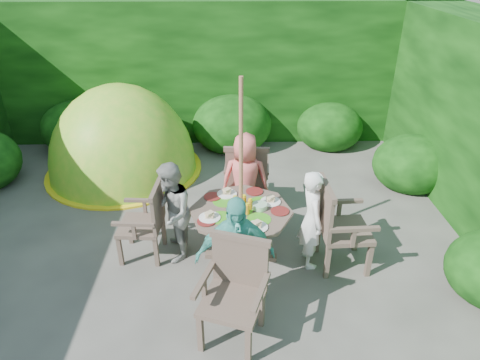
{
  "coord_description": "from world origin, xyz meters",
  "views": [
    {
      "loc": [
        0.55,
        -3.99,
        3.29
      ],
      "look_at": [
        0.67,
        0.46,
        0.85
      ],
      "focal_mm": 32.0,
      "sensor_mm": 36.0,
      "label": 1
    }
  ],
  "objects_px": {
    "patio_table": "(241,218)",
    "garden_chair_front": "(235,290)",
    "garden_chair_right": "(338,225)",
    "child_left": "(171,213)",
    "child_right": "(312,219)",
    "dome_tent": "(126,171)",
    "child_back": "(245,180)",
    "garden_chair_back": "(247,176)",
    "parasol_pole": "(241,178)",
    "garden_chair_left": "(147,221)",
    "child_front": "(235,257)"
  },
  "relations": [
    {
      "from": "garden_chair_back",
      "to": "child_right",
      "type": "relative_size",
      "value": 0.83
    },
    {
      "from": "patio_table",
      "to": "garden_chair_front",
      "type": "distance_m",
      "value": 1.1
    },
    {
      "from": "garden_chair_back",
      "to": "child_back",
      "type": "relative_size",
      "value": 0.79
    },
    {
      "from": "parasol_pole",
      "to": "child_front",
      "type": "distance_m",
      "value": 0.91
    },
    {
      "from": "garden_chair_left",
      "to": "garden_chair_front",
      "type": "height_order",
      "value": "garden_chair_front"
    },
    {
      "from": "garden_chair_right",
      "to": "dome_tent",
      "type": "distance_m",
      "value": 3.87
    },
    {
      "from": "patio_table",
      "to": "parasol_pole",
      "type": "relative_size",
      "value": 0.58
    },
    {
      "from": "garden_chair_right",
      "to": "garden_chair_left",
      "type": "bearing_deg",
      "value": 81.73
    },
    {
      "from": "garden_chair_right",
      "to": "garden_chair_left",
      "type": "xyz_separation_m",
      "value": [
        -2.18,
        0.23,
        -0.06
      ]
    },
    {
      "from": "garden_chair_front",
      "to": "child_front",
      "type": "relative_size",
      "value": 0.74
    },
    {
      "from": "patio_table",
      "to": "garden_chair_right",
      "type": "relative_size",
      "value": 1.26
    },
    {
      "from": "garden_chair_front",
      "to": "dome_tent",
      "type": "bearing_deg",
      "value": 136.59
    },
    {
      "from": "garden_chair_right",
      "to": "patio_table",
      "type": "bearing_deg",
      "value": 81.41
    },
    {
      "from": "child_right",
      "to": "garden_chair_front",
      "type": "bearing_deg",
      "value": 134.21
    },
    {
      "from": "garden_chair_right",
      "to": "dome_tent",
      "type": "height_order",
      "value": "dome_tent"
    },
    {
      "from": "garden_chair_back",
      "to": "garden_chair_front",
      "type": "relative_size",
      "value": 1.02
    },
    {
      "from": "garden_chair_right",
      "to": "child_left",
      "type": "bearing_deg",
      "value": 81.74
    },
    {
      "from": "patio_table",
      "to": "child_front",
      "type": "relative_size",
      "value": 0.97
    },
    {
      "from": "garden_chair_back",
      "to": "child_back",
      "type": "height_order",
      "value": "child_back"
    },
    {
      "from": "child_left",
      "to": "parasol_pole",
      "type": "bearing_deg",
      "value": 78.94
    },
    {
      "from": "patio_table",
      "to": "garden_chair_front",
      "type": "height_order",
      "value": "garden_chair_front"
    },
    {
      "from": "child_right",
      "to": "child_back",
      "type": "distance_m",
      "value": 1.13
    },
    {
      "from": "garden_chair_front",
      "to": "garden_chair_right",
      "type": "bearing_deg",
      "value": 58.94
    },
    {
      "from": "child_front",
      "to": "dome_tent",
      "type": "height_order",
      "value": "dome_tent"
    },
    {
      "from": "garden_chair_right",
      "to": "child_front",
      "type": "xyz_separation_m",
      "value": [
        -1.16,
        -0.68,
        0.12
      ]
    },
    {
      "from": "parasol_pole",
      "to": "garden_chair_left",
      "type": "bearing_deg",
      "value": 174.28
    },
    {
      "from": "garden_chair_back",
      "to": "garden_chair_front",
      "type": "bearing_deg",
      "value": 89.1
    },
    {
      "from": "garden_chair_front",
      "to": "child_back",
      "type": "height_order",
      "value": "child_back"
    },
    {
      "from": "parasol_pole",
      "to": "child_right",
      "type": "relative_size",
      "value": 1.84
    },
    {
      "from": "child_right",
      "to": "dome_tent",
      "type": "xyz_separation_m",
      "value": [
        -2.66,
        2.41,
        -0.6
      ]
    },
    {
      "from": "garden_chair_front",
      "to": "child_left",
      "type": "relative_size",
      "value": 0.8
    },
    {
      "from": "garden_chair_front",
      "to": "child_left",
      "type": "height_order",
      "value": "child_left"
    },
    {
      "from": "child_back",
      "to": "garden_chair_back",
      "type": "bearing_deg",
      "value": -90.79
    },
    {
      "from": "parasol_pole",
      "to": "child_back",
      "type": "relative_size",
      "value": 1.74
    },
    {
      "from": "garden_chair_left",
      "to": "dome_tent",
      "type": "relative_size",
      "value": 0.31
    },
    {
      "from": "parasol_pole",
      "to": "garden_chair_right",
      "type": "height_order",
      "value": "parasol_pole"
    },
    {
      "from": "parasol_pole",
      "to": "child_left",
      "type": "bearing_deg",
      "value": 174.39
    },
    {
      "from": "garden_chair_front",
      "to": "dome_tent",
      "type": "xyz_separation_m",
      "value": [
        -1.77,
        3.42,
        -0.52
      ]
    },
    {
      "from": "garden_chair_front",
      "to": "child_right",
      "type": "distance_m",
      "value": 1.35
    },
    {
      "from": "garden_chair_front",
      "to": "child_front",
      "type": "distance_m",
      "value": 0.33
    },
    {
      "from": "garden_chair_left",
      "to": "child_front",
      "type": "bearing_deg",
      "value": 52.33
    },
    {
      "from": "garden_chair_right",
      "to": "child_left",
      "type": "distance_m",
      "value": 1.89
    },
    {
      "from": "parasol_pole",
      "to": "garden_chair_front",
      "type": "distance_m",
      "value": 1.24
    },
    {
      "from": "child_back",
      "to": "garden_chair_front",
      "type": "bearing_deg",
      "value": 90.25
    },
    {
      "from": "child_right",
      "to": "dome_tent",
      "type": "distance_m",
      "value": 3.63
    },
    {
      "from": "parasol_pole",
      "to": "garden_chair_back",
      "type": "relative_size",
      "value": 2.21
    },
    {
      "from": "child_front",
      "to": "garden_chair_front",
      "type": "bearing_deg",
      "value": -97.91
    },
    {
      "from": "child_front",
      "to": "garden_chair_back",
      "type": "bearing_deg",
      "value": 78.09
    },
    {
      "from": "parasol_pole",
      "to": "child_left",
      "type": "xyz_separation_m",
      "value": [
        -0.8,
        0.08,
        -0.49
      ]
    },
    {
      "from": "child_right",
      "to": "child_front",
      "type": "relative_size",
      "value": 0.9
    }
  ]
}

